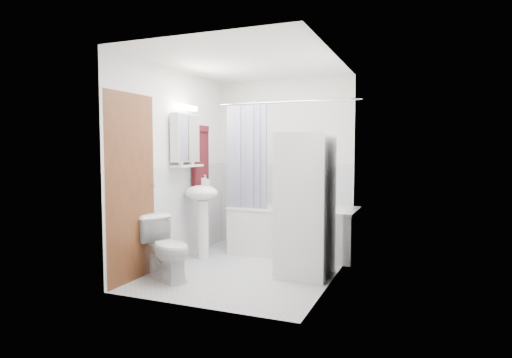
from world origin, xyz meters
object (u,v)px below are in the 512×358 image
at_px(washer_dryer, 305,205).
at_px(sink, 202,204).
at_px(toilet, 167,249).
at_px(bathtub, 294,228).

bearing_deg(washer_dryer, sink, 171.85).
xyz_separation_m(sink, toilet, (0.08, -0.93, -0.37)).
bearing_deg(toilet, sink, 29.02).
distance_m(bathtub, toilet, 1.87).
bearing_deg(washer_dryer, bathtub, 115.01).
relative_size(sink, toilet, 1.52).
relative_size(washer_dryer, toilet, 2.32).
bearing_deg(toilet, washer_dryer, -38.84).
height_order(bathtub, washer_dryer, washer_dryer).
bearing_deg(bathtub, washer_dryer, -66.38).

